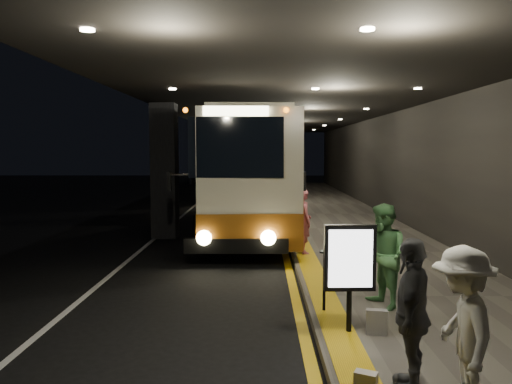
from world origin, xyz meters
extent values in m
plane|color=black|center=(0.00, 0.00, 0.00)|extent=(90.00, 90.00, 0.00)
cube|color=silver|center=(-1.80, 5.00, 0.01)|extent=(0.12, 50.00, 0.01)
cube|color=gold|center=(2.35, 5.00, 0.01)|extent=(0.18, 50.00, 0.01)
cube|color=#514C44|center=(4.75, 5.00, 0.07)|extent=(4.50, 50.00, 0.15)
cube|color=gold|center=(2.85, 5.00, 0.16)|extent=(0.50, 50.00, 0.01)
cube|color=black|center=(7.00, 5.00, 3.00)|extent=(0.10, 50.00, 6.00)
cube|color=black|center=(-1.50, 4.00, 2.20)|extent=(0.80, 0.80, 4.40)
cube|color=black|center=(-1.50, 16.00, 2.20)|extent=(0.80, 0.80, 4.40)
cube|color=black|center=(2.50, 5.00, 4.60)|extent=(9.00, 50.00, 0.40)
cube|color=beige|center=(1.07, 5.75, 2.17)|extent=(3.25, 12.53, 3.52)
cube|color=brown|center=(1.07, 5.75, 0.88)|extent=(3.27, 12.55, 0.93)
cube|color=black|center=(1.07, -0.48, 2.95)|extent=(2.28, 0.18, 1.45)
cube|color=black|center=(1.07, -0.40, 0.57)|extent=(2.54, 0.39, 0.36)
cylinder|color=black|center=(-0.10, 1.82, 0.52)|extent=(0.29, 1.03, 1.03)
cylinder|color=black|center=(2.25, 1.82, 0.52)|extent=(0.29, 1.03, 1.03)
cylinder|color=black|center=(-0.10, 9.89, 0.52)|extent=(0.29, 1.03, 1.03)
cylinder|color=black|center=(2.25, 9.89, 0.52)|extent=(0.29, 1.03, 1.03)
sphere|color=#FFEAA5|center=(0.30, -0.49, 0.78)|extent=(0.37, 0.37, 0.37)
sphere|color=#FFEAA5|center=(1.85, -0.49, 0.78)|extent=(0.37, 0.37, 0.37)
cube|color=#FFF2BF|center=(1.07, -0.49, 3.81)|extent=(1.55, 0.13, 0.23)
cube|color=beige|center=(0.92, 19.63, 2.10)|extent=(2.90, 12.10, 3.41)
cube|color=brown|center=(0.92, 19.63, 0.85)|extent=(2.92, 12.12, 0.90)
cube|color=black|center=(0.92, 13.59, 2.86)|extent=(2.21, 0.13, 1.40)
cube|color=black|center=(0.92, 13.67, 0.55)|extent=(2.46, 0.33, 0.35)
cylinder|color=black|center=(-0.21, 15.82, 0.50)|extent=(0.28, 1.00, 1.00)
cylinder|color=black|center=(2.05, 15.82, 0.50)|extent=(0.28, 1.00, 1.00)
cylinder|color=black|center=(-0.21, 23.64, 0.50)|extent=(0.28, 1.00, 1.00)
cylinder|color=black|center=(2.05, 23.64, 0.50)|extent=(0.28, 1.00, 1.00)
cube|color=beige|center=(0.92, 32.75, 1.89)|extent=(2.47, 10.85, 3.06)
cube|color=brown|center=(0.92, 32.75, 0.77)|extent=(2.49, 10.87, 0.81)
cube|color=black|center=(0.92, 27.32, 2.57)|extent=(1.98, 0.10, 1.26)
cube|color=black|center=(0.92, 27.40, 0.50)|extent=(2.21, 0.29, 0.32)
cylinder|color=black|center=(-0.08, 29.33, 0.45)|extent=(0.25, 0.90, 0.90)
cylinder|color=black|center=(1.93, 29.33, 0.45)|extent=(0.25, 0.90, 0.90)
cylinder|color=black|center=(-0.08, 36.35, 0.45)|extent=(0.25, 0.90, 0.90)
cylinder|color=black|center=(1.93, 36.35, 0.45)|extent=(0.25, 0.90, 0.90)
imported|color=#AE5159|center=(2.80, 0.71, 1.01)|extent=(0.56, 0.72, 1.72)
imported|color=#49834B|center=(3.79, -3.86, 1.06)|extent=(0.81, 1.01, 1.81)
imported|color=white|center=(3.76, -7.34, 1.03)|extent=(0.65, 1.18, 1.75)
imported|color=#45464A|center=(3.38, -6.86, 1.03)|extent=(0.89, 1.15, 1.76)
cube|color=black|center=(3.39, -5.14, 0.34)|extent=(0.33, 0.19, 0.37)
cylinder|color=black|center=(3.00, -5.04, 0.47)|extent=(0.08, 0.08, 0.63)
cube|color=black|center=(3.00, -5.04, 1.28)|extent=(0.77, 0.13, 1.00)
cube|color=white|center=(3.00, -5.10, 1.28)|extent=(0.65, 0.05, 0.86)
cylinder|color=black|center=(2.75, -4.06, 0.66)|extent=(0.05, 0.05, 1.02)
camera|label=1|loc=(1.68, -12.36, 2.87)|focal=35.00mm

